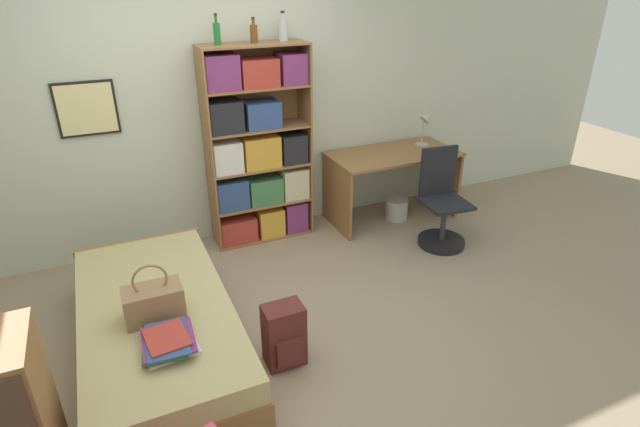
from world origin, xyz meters
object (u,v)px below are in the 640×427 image
object	(u,v)px
bottle_green	(217,33)
bottle_clear	(283,29)
bookcase	(258,153)
bottle_brown	(254,33)
bed	(158,329)
desk	(392,172)
backpack	(284,336)
desk_lamp	(426,122)
book_stack_on_bed	(167,342)
waste_bin	(396,209)
handbag	(154,302)
desk_chair	(441,214)

from	to	relation	value
bottle_green	bottle_clear	xyz separation A→B (m)	(0.59, 0.03, 0.00)
bookcase	bottle_brown	size ratio (longest dim) A/B	8.87
bottle_brown	bottle_clear	xyz separation A→B (m)	(0.28, 0.03, 0.01)
bed	desk	bearing A→B (deg)	24.92
bottle_clear	backpack	size ratio (longest dim) A/B	0.55
desk_lamp	bed	bearing A→B (deg)	-156.97
book_stack_on_bed	desk_lamp	bearing A→B (deg)	30.58
desk_lamp	waste_bin	xyz separation A→B (m)	(-0.39, -0.15, -0.87)
bed	waste_bin	world-z (taller)	bed
handbag	bottle_brown	xyz separation A→B (m)	(1.22, 1.54, 1.39)
waste_bin	bottle_green	bearing A→B (deg)	171.85
bookcase	handbag	bearing A→B (deg)	-127.94
handbag	desk	xyz separation A→B (m)	(2.59, 1.37, -0.03)
bookcase	desk	bearing A→B (deg)	-6.49
bottle_clear	desk_chair	distance (m)	2.24
book_stack_on_bed	bottle_brown	size ratio (longest dim) A/B	1.75
bottle_green	backpack	world-z (taller)	bottle_green
bed	handbag	distance (m)	0.37
bottle_brown	desk_chair	xyz separation A→B (m)	(1.51, -0.86, -1.63)
waste_bin	desk_chair	bearing A→B (deg)	-80.95
bottle_brown	waste_bin	xyz separation A→B (m)	(1.41, -0.24, -1.83)
desk_lamp	book_stack_on_bed	bearing A→B (deg)	-149.42
bed	desk	xyz separation A→B (m)	(2.59, 1.20, 0.31)
bookcase	desk_lamp	size ratio (longest dim) A/B	4.80
bed	bottle_brown	xyz separation A→B (m)	(1.22, 1.37, 1.72)
bed	desk_chair	world-z (taller)	desk_chair
bottle_green	desk	bearing A→B (deg)	-6.09
book_stack_on_bed	waste_bin	xyz separation A→B (m)	(2.61, 1.62, -0.36)
bottle_brown	desk_chair	distance (m)	2.38
bottle_brown	desk_chair	world-z (taller)	bottle_brown
backpack	waste_bin	bearing A→B (deg)	39.98
desk_chair	waste_bin	bearing A→B (deg)	99.05
desk_chair	backpack	world-z (taller)	desk_chair
book_stack_on_bed	waste_bin	world-z (taller)	book_stack_on_bed
handbag	bottle_green	xyz separation A→B (m)	(0.91, 1.55, 1.40)
bottle_brown	desk_chair	size ratio (longest dim) A/B	0.22
bed	bookcase	bearing A→B (deg)	48.94
backpack	bottle_brown	bearing A→B (deg)	75.67
desk_lamp	waste_bin	bearing A→B (deg)	-159.26
bottle_green	backpack	bearing A→B (deg)	-94.66
book_stack_on_bed	bottle_brown	world-z (taller)	bottle_brown
bed	desk	world-z (taller)	desk
bottle_brown	backpack	bearing A→B (deg)	-104.33
backpack	waste_bin	size ratio (longest dim) A/B	1.88
handbag	desk_lamp	world-z (taller)	desk_lamp
bottle_brown	waste_bin	bearing A→B (deg)	-9.70
bottle_clear	backpack	bearing A→B (deg)	-111.88
handbag	waste_bin	bearing A→B (deg)	26.30
bookcase	desk_lamp	world-z (taller)	bookcase
desk_chair	bed	bearing A→B (deg)	-169.32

